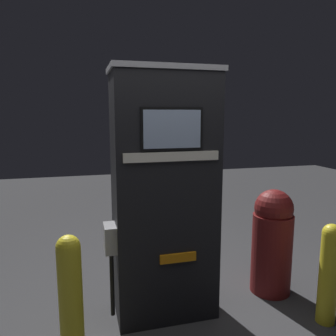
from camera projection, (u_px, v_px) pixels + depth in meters
ground_plane at (172, 326)px, 2.61m from camera, size 14.00×14.00×0.00m
gas_pump at (164, 196)px, 2.65m from camera, size 0.92×0.47×2.02m
safety_bollard at (71, 297)px, 2.15m from camera, size 0.16×0.16×0.91m
trash_bin at (272, 240)px, 3.06m from camera, size 0.37×0.37×0.99m
safety_bollard_far at (329, 271)px, 2.60m from camera, size 0.15×0.15×0.83m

